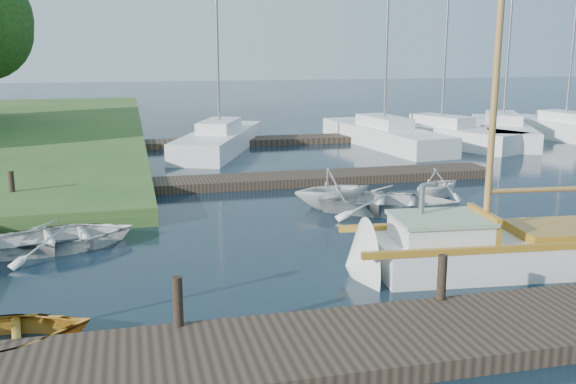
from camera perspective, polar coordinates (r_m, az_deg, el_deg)
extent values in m
plane|color=black|center=(15.61, 0.00, -4.30)|extent=(160.00, 160.00, 0.00)
cube|color=#2C221B|center=(10.22, 8.28, -12.99)|extent=(18.00, 2.20, 0.30)
cube|color=#2C221B|center=(22.17, 1.00, 1.18)|extent=(14.00, 1.60, 0.30)
cube|color=#2C221B|center=(33.68, 10.10, 4.92)|extent=(30.00, 1.60, 0.30)
cylinder|color=black|center=(10.27, -9.77, -9.55)|extent=(0.16, 0.16, 0.80)
cylinder|color=black|center=(11.44, 13.52, -7.38)|extent=(0.16, 0.16, 0.80)
cylinder|color=black|center=(20.17, -23.34, 0.59)|extent=(0.16, 0.16, 0.80)
cube|color=white|center=(14.24, 17.70, -5.63)|extent=(5.16, 2.45, 0.90)
cone|color=white|center=(13.23, 6.07, -6.48)|extent=(1.18, 2.04, 1.96)
cube|color=#956114|center=(14.91, 16.26, -2.68)|extent=(6.18, 0.69, 0.14)
cube|color=#956114|center=(13.30, 19.61, -4.76)|extent=(6.18, 0.69, 0.14)
cube|color=white|center=(13.57, 13.32, -3.31)|extent=(1.92, 1.56, 0.44)
cube|color=#95B08F|center=(13.50, 13.38, -2.29)|extent=(2.03, 1.67, 0.08)
cube|color=#956114|center=(13.92, 16.98, -2.78)|extent=(0.25, 1.41, 0.60)
cylinder|color=slate|center=(13.59, 11.81, -0.68)|extent=(0.12, 0.12, 0.60)
cube|color=#956114|center=(14.86, 23.40, -3.12)|extent=(2.33, 1.70, 0.20)
cylinder|color=olive|center=(13.49, 18.26, 13.43)|extent=(0.14, 0.14, 8.40)
cylinder|color=olive|center=(14.55, 23.04, 0.24)|extent=(3.20, 0.40, 0.10)
imported|color=white|center=(15.82, -19.67, -3.49)|extent=(3.91, 3.17, 0.71)
imported|color=white|center=(18.77, 4.02, 0.55)|extent=(2.65, 2.37, 1.26)
imported|color=white|center=(18.36, 8.99, -0.57)|extent=(4.74, 4.22, 0.81)
imported|color=white|center=(20.46, 13.16, 0.94)|extent=(2.52, 2.39, 1.04)
cube|color=white|center=(29.34, -6.10, 4.52)|extent=(5.33, 8.98, 0.90)
cube|color=white|center=(29.25, -6.13, 5.88)|extent=(2.45, 3.38, 0.50)
cylinder|color=slate|center=(29.08, -6.35, 14.67)|extent=(0.12, 0.12, 9.45)
cube|color=white|center=(31.19, 8.51, 4.93)|extent=(3.37, 9.50, 0.90)
cube|color=white|center=(31.11, 8.55, 6.21)|extent=(1.80, 3.41, 0.50)
cylinder|color=slate|center=(31.00, 8.90, 16.42)|extent=(0.12, 0.12, 11.56)
cube|color=white|center=(32.15, 13.44, 4.95)|extent=(5.38, 8.55, 0.90)
cube|color=white|center=(32.07, 13.51, 6.19)|extent=(2.46, 3.25, 0.50)
cylinder|color=slate|center=(31.92, 13.96, 14.72)|extent=(0.12, 0.12, 10.03)
cube|color=white|center=(34.31, 18.53, 5.11)|extent=(5.65, 9.01, 0.90)
cube|color=white|center=(34.24, 18.61, 6.27)|extent=(2.55, 3.41, 0.50)
cylinder|color=slate|center=(34.12, 19.26, 15.21)|extent=(0.12, 0.12, 11.19)
cube|color=white|center=(36.09, 23.39, 5.07)|extent=(3.55, 8.02, 0.90)
cube|color=white|center=(36.02, 23.48, 6.17)|extent=(1.86, 2.92, 0.50)
cylinder|color=slate|center=(35.88, 24.17, 13.83)|extent=(0.12, 0.12, 10.15)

